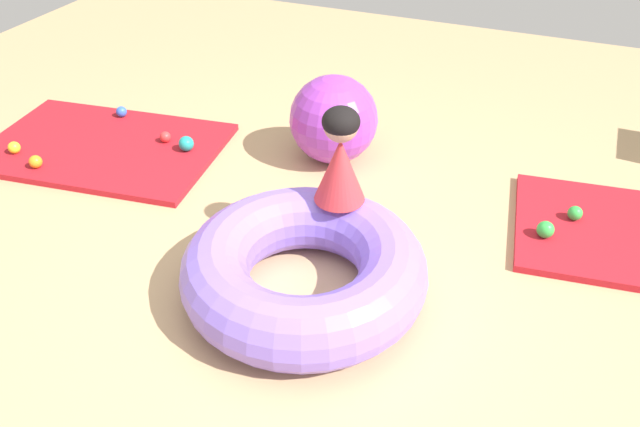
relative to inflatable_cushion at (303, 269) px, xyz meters
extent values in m
plane|color=tan|center=(0.00, 0.01, -0.16)|extent=(8.00, 8.00, 0.00)
cube|color=#B21923|center=(-1.74, 0.77, -0.14)|extent=(1.59, 1.16, 0.04)
torus|color=#8466E0|center=(0.00, 0.00, 0.00)|extent=(1.13, 1.13, 0.32)
cone|color=red|center=(0.03, 0.38, 0.32)|extent=(0.35, 0.35, 0.33)
sphere|color=tan|center=(0.03, 0.38, 0.56)|extent=(0.16, 0.16, 0.16)
ellipsoid|color=black|center=(0.03, 0.38, 0.57)|extent=(0.18, 0.18, 0.14)
sphere|color=green|center=(0.99, 0.84, -0.07)|extent=(0.09, 0.09, 0.09)
sphere|color=yellow|center=(-2.18, 0.47, -0.08)|extent=(0.08, 0.08, 0.08)
sphere|color=blue|center=(-1.87, 1.14, -0.08)|extent=(0.07, 0.07, 0.07)
sphere|color=red|center=(-1.39, 0.95, -0.08)|extent=(0.07, 0.07, 0.07)
sphere|color=orange|center=(-1.93, 0.38, -0.08)|extent=(0.08, 0.08, 0.08)
sphere|color=teal|center=(-1.20, 0.91, -0.07)|extent=(0.10, 0.10, 0.10)
sphere|color=green|center=(1.12, 1.06, -0.08)|extent=(0.08, 0.08, 0.08)
sphere|color=purple|center=(-0.34, 1.24, 0.11)|extent=(0.54, 0.54, 0.54)
camera|label=1|loc=(0.93, -2.05, 1.91)|focal=36.08mm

